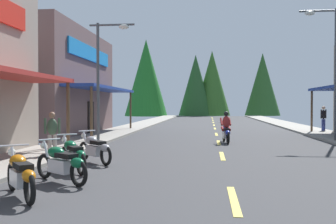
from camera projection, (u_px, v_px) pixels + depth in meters
The scene contains 15 objects.
ground at pixel (216, 135), 24.75m from camera, with size 10.84×80.70×0.10m, color #38383A.
sidewalk_left at pixel (114, 133), 25.44m from camera, with size 2.56×80.70×0.12m, color gray.
sidewalk_right at pixel (325, 134), 24.04m from camera, with size 2.56×80.70×0.12m, color gray.
centerline_dashes at pixel (215, 129), 30.09m from camera, with size 0.16×58.48×0.01m.
storefront_left_far at pixel (27, 83), 24.98m from camera, with size 10.26×11.38×6.56m.
streetlamp_left at pixel (105, 64), 18.65m from camera, with size 2.20×0.30×5.83m.
streetlamp_right at pixel (329, 56), 19.36m from camera, with size 2.20×0.30×6.69m.
motorcycle_parked_left_1 at pixel (20, 174), 7.83m from camera, with size 1.44×1.72×1.04m.
motorcycle_parked_left_2 at pixel (61, 163), 9.36m from camera, with size 1.78×1.35×1.04m.
motorcycle_parked_left_3 at pixel (73, 154), 10.92m from camera, with size 1.38×1.76×1.04m.
motorcycle_parked_left_4 at pixel (95, 148), 12.53m from camera, with size 1.57×1.60×1.04m.
rider_cruising_lead at pixel (226, 130), 19.14m from camera, with size 0.61×2.14×1.57m.
pedestrian_by_shop at pixel (52, 132), 13.66m from camera, with size 0.55×0.34×1.64m.
pedestrian_browsing at pixel (323, 117), 26.55m from camera, with size 0.47×0.42×1.81m.
treeline_backdrop at pixel (197, 82), 67.49m from camera, with size 26.89×11.45×13.05m.
Camera 1 is at (-0.50, 0.45, 1.89)m, focal length 41.44 mm.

